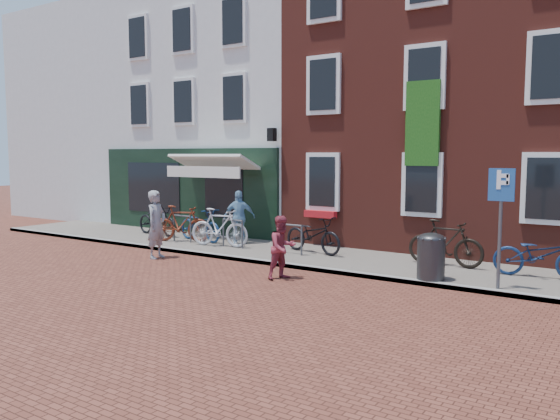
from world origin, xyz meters
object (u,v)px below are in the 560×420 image
Objects in this scene: boy at (282,247)px; bicycle_3 at (219,227)px; litter_bin at (431,254)px; bicycle_6 at (540,255)px; bicycle_5 at (445,243)px; bicycle_0 at (157,220)px; cafe_person at (239,217)px; woman at (157,224)px; parking_sign at (501,206)px; bicycle_1 at (181,224)px; bicycle_2 at (200,225)px; bicycle_4 at (313,235)px.

boy is 4.27m from bicycle_3.
litter_bin is 0.56× the size of bicycle_6.
bicycle_3 and bicycle_5 have the same top height.
litter_bin is at bearing -91.21° from bicycle_0.
cafe_person reaches higher than bicycle_3.
bicycle_3 is at bearing 100.32° from bicycle_5.
litter_bin is 0.59× the size of woman.
bicycle_1 is at bearing 174.49° from parking_sign.
litter_bin is 6.66m from cafe_person.
parking_sign is 1.26× the size of bicycle_6.
bicycle_5 is (7.99, 0.78, 0.00)m from bicycle_1.
bicycle_3 is at bearing -101.08° from bicycle_2.
boy reaches higher than bicycle_2.
bicycle_1 is (-1.73, -0.71, -0.24)m from cafe_person.
bicycle_2 is 1.27m from bicycle_3.
boy is (-2.95, -1.36, 0.06)m from litter_bin.
bicycle_2 is at bearing -67.88° from bicycle_1.
woman is 2.05m from bicycle_3.
litter_bin is at bearing -107.58° from bicycle_3.
bicycle_6 is (0.52, 1.56, -1.16)m from parking_sign.
bicycle_3 is at bearing 172.92° from litter_bin.
bicycle_4 is 1.00× the size of bicycle_6.
bicycle_4 is at bearing 141.18° from cafe_person.
bicycle_6 is at bearing -82.61° from bicycle_0.
bicycle_3 is 0.97× the size of bicycle_4.
cafe_person is 0.86× the size of bicycle_3.
boy is (-4.35, -1.30, -1.05)m from parking_sign.
bicycle_4 is at bearing 39.04° from boy.
bicycle_3 is (-8.02, 0.88, -1.10)m from parking_sign.
litter_bin is 0.56× the size of bicycle_4.
cafe_person is 0.84× the size of bicycle_2.
bicycle_2 is at bearing 95.65° from bicycle_5.
boy is 0.74× the size of bicycle_2.
parking_sign is 8.68m from woman.
parking_sign reaches higher than bicycle_0.
parking_sign is 1.69× the size of boy.
boy is at bearing -107.92° from bicycle_2.
bicycle_2 is at bearing 4.39° from woman.
woman is at bearing 109.38° from boy.
bicycle_4 is (6.06, -0.03, 0.00)m from bicycle_0.
litter_bin is 0.67× the size of cafe_person.
bicycle_3 is 1.00× the size of bicycle_5.
bicycle_4 is (2.84, 0.60, -0.06)m from bicycle_3.
bicycle_6 is (5.70, 0.08, 0.00)m from bicycle_4.
bicycle_6 is (4.87, 2.86, -0.11)m from boy.
parking_sign is 1.26× the size of bicycle_4.
bicycle_3 is (-6.62, 0.82, 0.00)m from litter_bin.
bicycle_3 reaches higher than bicycle_6.
bicycle_5 is at bearing -75.02° from bicycle_4.
woman is at bearing 100.88° from bicycle_6.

